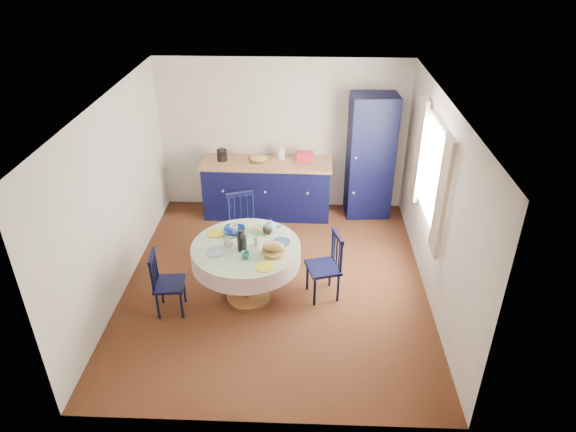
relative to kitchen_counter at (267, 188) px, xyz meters
name	(u,v)px	position (x,y,z in m)	size (l,w,h in m)	color
floor	(276,282)	(0.25, -1.90, -0.48)	(4.50, 4.50, 0.00)	black
ceiling	(273,103)	(0.25, -1.90, 2.02)	(4.50, 4.50, 0.00)	white
wall_back	(283,136)	(0.25, 0.35, 0.77)	(4.00, 0.02, 2.50)	white
wall_left	(115,198)	(-1.75, -1.90, 0.77)	(0.02, 4.50, 2.50)	white
wall_right	(437,204)	(2.25, -1.90, 0.77)	(0.02, 4.50, 2.50)	white
window	(432,173)	(2.21, -1.60, 1.04)	(0.10, 1.74, 1.45)	white
kitchen_counter	(267,188)	(0.00, 0.00, 0.00)	(2.10, 0.68, 1.17)	black
pantry_cabinet	(370,157)	(1.65, 0.10, 0.53)	(0.74, 0.56, 2.02)	black
dining_table	(247,254)	(-0.07, -2.26, 0.21)	(1.34, 1.34, 1.09)	brown
chair_left	(166,283)	(-1.05, -2.52, -0.05)	(0.40, 0.41, 0.85)	black
chair_far	(244,227)	(-0.24, -1.27, 0.01)	(0.55, 0.54, 0.97)	black
chair_right	(326,266)	(0.91, -2.13, -0.02)	(0.49, 0.50, 0.91)	black
mug_a	(229,242)	(-0.28, -2.27, 0.39)	(0.14, 0.14, 0.11)	silver
mug_b	(245,255)	(-0.05, -2.53, 0.38)	(0.10, 0.10, 0.09)	#2D7A75
mug_c	(267,231)	(0.16, -1.97, 0.38)	(0.12, 0.12, 0.10)	black
mug_d	(234,229)	(-0.27, -1.96, 0.39)	(0.11, 0.11, 0.10)	silver
cobalt_bowl	(234,231)	(-0.26, -1.97, 0.37)	(0.27, 0.27, 0.07)	navy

